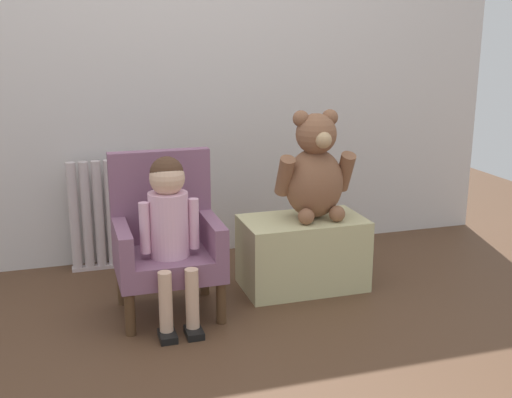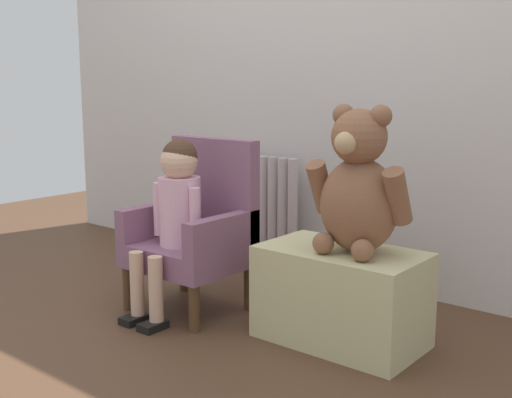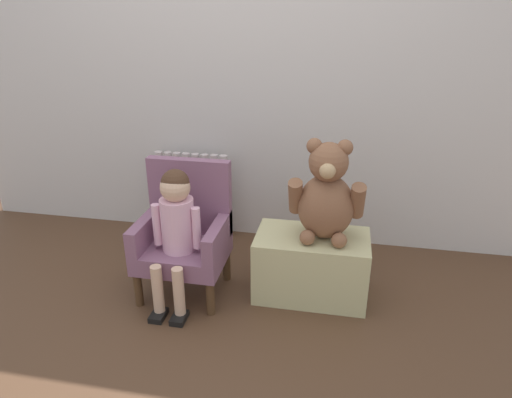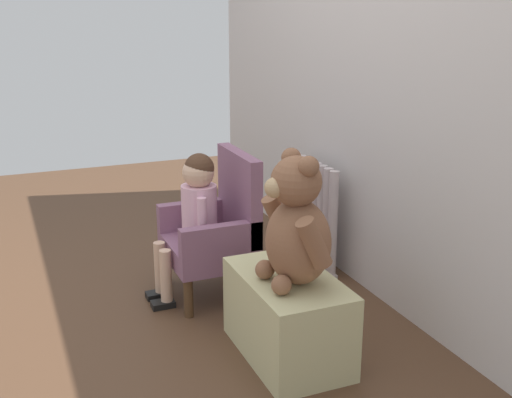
# 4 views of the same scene
# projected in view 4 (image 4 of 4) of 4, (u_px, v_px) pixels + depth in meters

# --- Properties ---
(ground_plane) EXTENTS (6.00, 6.00, 0.00)m
(ground_plane) POSITION_uv_depth(u_px,v_px,m) (130.00, 324.00, 2.90)
(ground_plane) COLOR #4E3322
(back_wall) EXTENTS (3.80, 0.05, 2.40)m
(back_wall) POSITION_uv_depth(u_px,v_px,m) (374.00, 46.00, 2.99)
(back_wall) COLOR beige
(back_wall) RESTS_ON ground_plane
(radiator) EXTENTS (0.50, 0.05, 0.58)m
(radiator) POSITION_uv_depth(u_px,v_px,m) (313.00, 214.00, 3.50)
(radiator) COLOR beige
(radiator) RESTS_ON ground_plane
(child_armchair) EXTENTS (0.45, 0.39, 0.71)m
(child_armchair) POSITION_uv_depth(u_px,v_px,m) (218.00, 229.00, 3.12)
(child_armchair) COLOR #80546F
(child_armchair) RESTS_ON ground_plane
(child_figure) EXTENTS (0.25, 0.35, 0.72)m
(child_figure) POSITION_uv_depth(u_px,v_px,m) (194.00, 206.00, 3.04)
(child_figure) COLOR #E0ABC4
(child_figure) RESTS_ON ground_plane
(low_bench) EXTENTS (0.59, 0.34, 0.35)m
(low_bench) POSITION_uv_depth(u_px,v_px,m) (287.00, 317.00, 2.60)
(low_bench) COLOR #C1BB86
(low_bench) RESTS_ON ground_plane
(large_teddy_bear) EXTENTS (0.38, 0.27, 0.52)m
(large_teddy_bear) POSITION_uv_depth(u_px,v_px,m) (297.00, 227.00, 2.43)
(large_teddy_bear) COLOR brown
(large_teddy_bear) RESTS_ON low_bench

